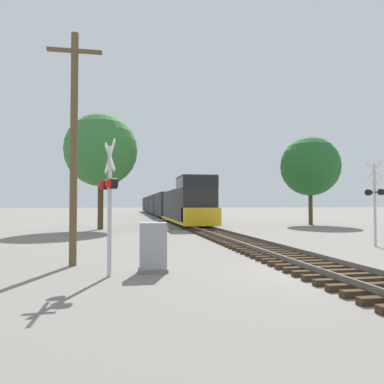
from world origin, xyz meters
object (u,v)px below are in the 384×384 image
(freight_train, at_px, (160,205))
(tree_mid_background, at_px, (310,166))
(relay_cabinet, at_px, (153,248))
(tree_far_right, at_px, (101,150))
(crossing_signal_far, at_px, (375,196))
(crossing_signal_near, at_px, (109,193))
(utility_pole, at_px, (74,143))

(freight_train, height_order, tree_mid_background, tree_mid_background)
(relay_cabinet, bearing_deg, tree_far_right, 98.16)
(crossing_signal_far, xyz_separation_m, tree_mid_background, (6.15, 18.12, 3.36))
(freight_train, distance_m, tree_mid_background, 33.73)
(crossing_signal_near, xyz_separation_m, relay_cabinet, (1.29, 0.44, -1.62))
(relay_cabinet, relative_size, tree_far_right, 0.16)
(relay_cabinet, xyz_separation_m, tree_mid_background, (17.13, 23.02, 5.04))
(freight_train, xyz_separation_m, tree_far_right, (-7.91, -34.67, 4.45))
(freight_train, xyz_separation_m, utility_pole, (-7.62, -52.63, 2.15))
(utility_pole, bearing_deg, freight_train, 81.76)
(relay_cabinet, relative_size, utility_pole, 0.19)
(tree_far_right, bearing_deg, relay_cabinet, -81.84)
(utility_pole, relative_size, tree_mid_background, 0.90)
(freight_train, bearing_deg, utility_pole, -98.24)
(crossing_signal_far, bearing_deg, freight_train, -9.41)
(crossing_signal_far, distance_m, tree_mid_background, 19.43)
(utility_pole, height_order, tree_far_right, tree_far_right)
(crossing_signal_far, relative_size, tree_mid_background, 0.47)
(utility_pole, bearing_deg, crossing_signal_near, -59.53)
(crossing_signal_near, relative_size, crossing_signal_far, 0.93)
(utility_pole, relative_size, tree_far_right, 0.84)
(crossing_signal_near, xyz_separation_m, crossing_signal_far, (12.27, 5.34, 0.06))
(crossing_signal_far, relative_size, relay_cabinet, 2.78)
(tree_far_right, relative_size, tree_mid_background, 1.07)
(freight_train, height_order, tree_far_right, tree_far_right)
(freight_train, distance_m, utility_pole, 53.22)
(crossing_signal_near, distance_m, tree_far_right, 20.52)
(crossing_signal_near, height_order, tree_mid_background, tree_mid_background)
(crossing_signal_near, bearing_deg, tree_mid_background, 122.41)
(freight_train, height_order, crossing_signal_near, freight_train)
(tree_mid_background, bearing_deg, relay_cabinet, -126.66)
(crossing_signal_near, bearing_deg, crossing_signal_far, 94.06)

